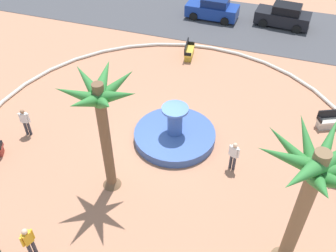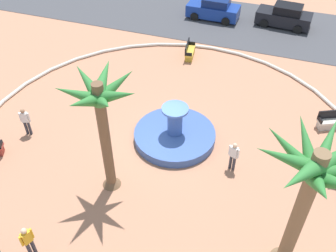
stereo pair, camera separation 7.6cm
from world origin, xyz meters
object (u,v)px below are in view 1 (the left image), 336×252
(bench_southeast, at_px, (189,52))
(parked_car_second, at_px, (283,16))
(person_cyclist_photo, at_px, (234,155))
(parked_car_leftmost, at_px, (213,9))
(person_cyclist_helmet, at_px, (29,242))
(fountain, at_px, (175,134))
(palm_tree_near_fountain, at_px, (313,180))
(person_pedestrian_stroll, at_px, (25,121))
(palm_tree_by_curb, at_px, (102,110))
(bench_north, at_px, (332,122))

(bench_southeast, height_order, parked_car_second, parked_car_second)
(person_cyclist_photo, height_order, parked_car_leftmost, parked_car_leftmost)
(person_cyclist_helmet, bearing_deg, fountain, 69.02)
(palm_tree_near_fountain, xyz_separation_m, person_cyclist_photo, (-2.78, 3.87, -3.56))
(palm_tree_near_fountain, bearing_deg, person_pedestrian_stroll, 167.89)
(fountain, bearing_deg, parked_car_leftmost, 96.12)
(palm_tree_near_fountain, height_order, person_cyclist_photo, palm_tree_near_fountain)
(fountain, distance_m, palm_tree_by_curb, 5.77)
(fountain, xyz_separation_m, bench_southeast, (-1.61, 8.01, 0.05))
(palm_tree_near_fountain, height_order, parked_car_second, palm_tree_near_fountain)
(fountain, distance_m, palm_tree_near_fountain, 8.79)
(palm_tree_by_curb, xyz_separation_m, parked_car_second, (5.54, 18.45, -3.54))
(fountain, height_order, person_cyclist_photo, fountain)
(person_cyclist_photo, xyz_separation_m, parked_car_leftmost, (-4.69, 15.27, -0.13))
(palm_tree_by_curb, bearing_deg, person_cyclist_photo, 28.85)
(bench_southeast, bearing_deg, person_pedestrian_stroll, -119.14)
(parked_car_leftmost, bearing_deg, bench_north, -49.63)
(palm_tree_by_curb, xyz_separation_m, bench_north, (9.25, 7.33, -3.97))
(palm_tree_by_curb, height_order, person_cyclist_helmet, palm_tree_by_curb)
(fountain, xyz_separation_m, person_pedestrian_stroll, (-7.25, -2.11, 0.61))
(bench_north, xyz_separation_m, parked_car_leftmost, (-9.05, 10.64, 0.43))
(parked_car_second, bearing_deg, fountain, -104.57)
(palm_tree_near_fountain, bearing_deg, bench_southeast, 120.26)
(bench_southeast, bearing_deg, parked_car_leftmost, 89.22)
(palm_tree_by_curb, bearing_deg, person_cyclist_helmet, -107.55)
(person_cyclist_photo, height_order, parked_car_second, parked_car_second)
(palm_tree_by_curb, distance_m, person_pedestrian_stroll, 6.70)
(parked_car_leftmost, distance_m, parked_car_second, 5.36)
(person_pedestrian_stroll, bearing_deg, bench_north, 21.00)
(bench_north, bearing_deg, palm_tree_near_fountain, -100.50)
(person_cyclist_photo, bearing_deg, palm_tree_by_curb, -151.15)
(bench_north, relative_size, person_cyclist_helmet, 0.97)
(palm_tree_near_fountain, xyz_separation_m, palm_tree_by_curb, (-7.67, 1.17, -0.15))
(fountain, height_order, person_pedestrian_stroll, fountain)
(person_cyclist_helmet, height_order, person_pedestrian_stroll, person_cyclist_helmet)
(fountain, height_order, bench_southeast, fountain)
(fountain, distance_m, person_cyclist_photo, 3.40)
(bench_southeast, height_order, person_cyclist_photo, person_cyclist_photo)
(bench_north, height_order, person_cyclist_photo, person_cyclist_photo)
(parked_car_leftmost, bearing_deg, palm_tree_by_curb, -90.64)
(fountain, xyz_separation_m, parked_car_leftmost, (-1.52, 14.20, 0.48))
(bench_southeast, bearing_deg, fountain, -78.66)
(palm_tree_near_fountain, xyz_separation_m, bench_southeast, (-7.56, 12.95, -4.13))
(palm_tree_near_fountain, distance_m, palm_tree_by_curb, 7.76)
(palm_tree_near_fountain, relative_size, parked_car_leftmost, 1.47)
(person_cyclist_helmet, xyz_separation_m, parked_car_leftmost, (1.52, 22.13, -0.18))
(palm_tree_near_fountain, height_order, bench_southeast, palm_tree_near_fountain)
(bench_southeast, relative_size, person_pedestrian_stroll, 1.02)
(bench_north, relative_size, parked_car_leftmost, 0.41)
(bench_north, height_order, person_pedestrian_stroll, person_pedestrian_stroll)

